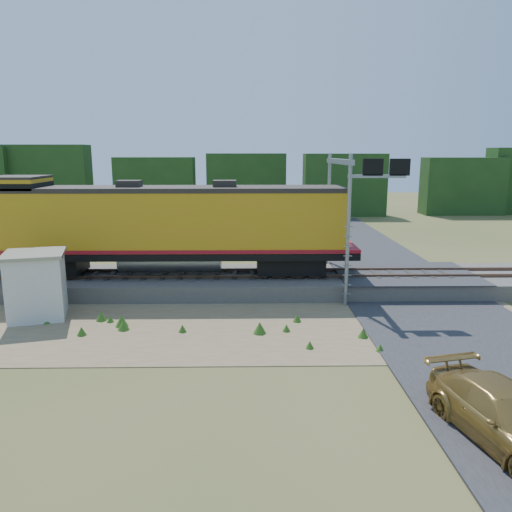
{
  "coord_description": "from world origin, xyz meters",
  "views": [
    {
      "loc": [
        -1.12,
        -18.88,
        6.95
      ],
      "look_at": [
        -0.76,
        3.0,
        2.4
      ],
      "focal_mm": 35.0,
      "sensor_mm": 36.0,
      "label": 1
    }
  ],
  "objects_px": {
    "locomotive": "(164,226)",
    "car": "(506,416)",
    "shed": "(37,285)",
    "signal_gantry": "(348,189)"
  },
  "relations": [
    {
      "from": "locomotive",
      "to": "signal_gantry",
      "type": "height_order",
      "value": "signal_gantry"
    },
    {
      "from": "signal_gantry",
      "to": "car",
      "type": "xyz_separation_m",
      "value": [
        1.39,
        -13.31,
        -4.51
      ]
    },
    {
      "from": "shed",
      "to": "car",
      "type": "xyz_separation_m",
      "value": [
        15.23,
        -9.69,
        -0.76
      ]
    },
    {
      "from": "locomotive",
      "to": "signal_gantry",
      "type": "distance_m",
      "value": 9.3
    },
    {
      "from": "locomotive",
      "to": "shed",
      "type": "relative_size",
      "value": 6.38
    },
    {
      "from": "car",
      "to": "signal_gantry",
      "type": "bearing_deg",
      "value": 83.0
    },
    {
      "from": "locomotive",
      "to": "car",
      "type": "height_order",
      "value": "locomotive"
    },
    {
      "from": "shed",
      "to": "car",
      "type": "bearing_deg",
      "value": -47.6
    },
    {
      "from": "shed",
      "to": "signal_gantry",
      "type": "relative_size",
      "value": 0.43
    },
    {
      "from": "locomotive",
      "to": "car",
      "type": "relative_size",
      "value": 3.96
    }
  ]
}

